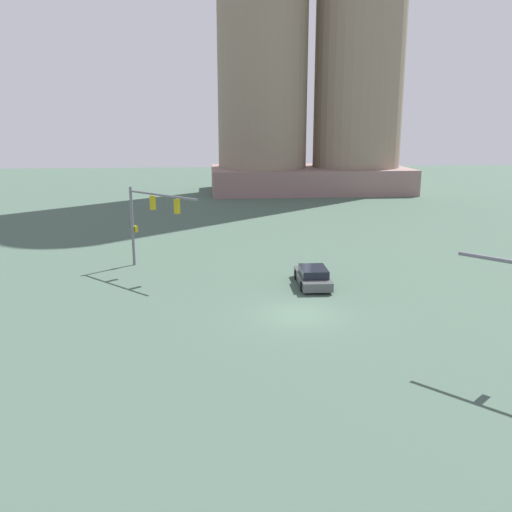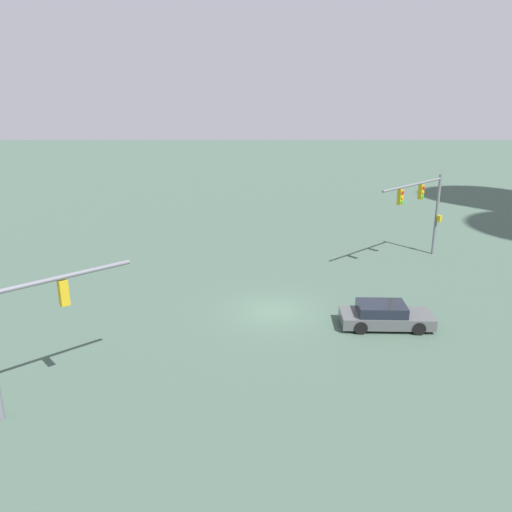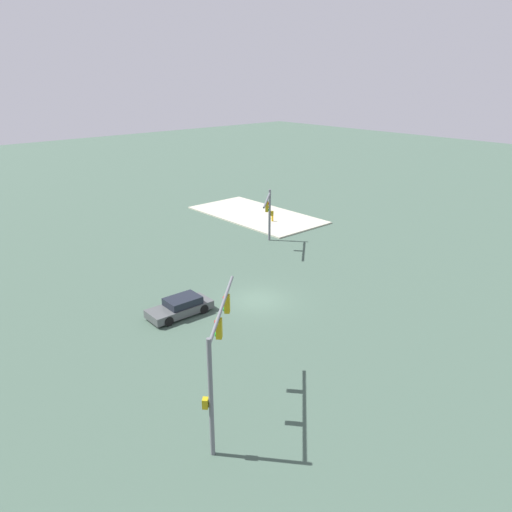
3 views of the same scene
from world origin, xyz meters
The scene contains 3 objects.
ground_plane centered at (0.00, 0.00, 0.00)m, with size 198.82×198.82×0.00m, color #40584A.
traffic_signal_near_corner centered at (-8.72, 10.25, 4.08)m, with size 4.90×5.46×5.69m.
sedan_car_approaching centered at (1.84, 5.41, 0.57)m, with size 2.03×4.50×1.21m.
Camera 1 is at (-4.85, -27.85, 10.17)m, focal length 38.76 mm.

